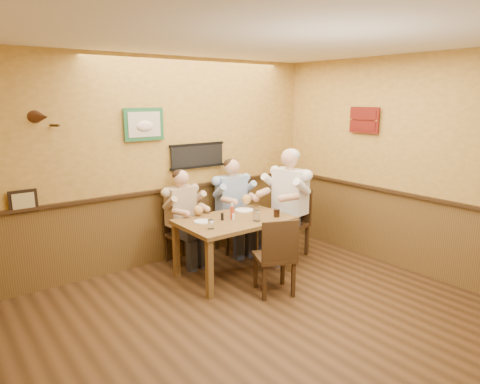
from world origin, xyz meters
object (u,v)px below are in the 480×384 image
Objects in this scene: chair_back_right at (231,222)px; chair_right_end at (289,223)px; hot_sauce_bottle at (232,212)px; diner_white_elder at (290,209)px; chair_back_left at (182,233)px; cola_tumbler at (277,213)px; diner_blue_polo at (231,210)px; dining_table at (235,226)px; water_glass_mid at (257,216)px; salt_shaker at (233,217)px; chair_near_side at (274,255)px; water_glass_left at (211,224)px; diner_tan_shirt at (181,221)px; pepper_shaker at (222,217)px.

chair_right_end is (0.55, -0.68, 0.05)m from chair_back_right.
diner_white_elder is at bearing 3.06° from hot_sauce_bottle.
chair_back_left is 0.82m from chair_back_right.
chair_back_right is 1.07m from cola_tumbler.
chair_right_end is at bearing 30.93° from cola_tumbler.
diner_white_elder is at bearing -45.01° from diner_blue_polo.
diner_white_elder is (0.00, 0.00, 0.21)m from chair_right_end.
diner_white_elder is 1.07m from hot_sauce_bottle.
dining_table is 0.34m from water_glass_mid.
dining_table is 17.64× the size of salt_shaker.
chair_near_side is 9.04× the size of cola_tumbler.
chair_back_right is 8.15× the size of water_glass_left.
chair_right_end is 1.12m from hot_sauce_bottle.
diner_blue_polo is at bearing -150.83° from diner_white_elder.
diner_tan_shirt is at bearing 115.76° from water_glass_mid.
dining_table is 7.59× the size of hot_sauce_bottle.
diner_blue_polo is 0.97m from pepper_shaker.
chair_near_side is 5.06× the size of hot_sauce_bottle.
dining_table is 1.00× the size of diner_white_elder.
salt_shaker is (-0.02, -0.06, -0.05)m from hot_sauce_bottle.
salt_shaker is at bearing 158.36° from cola_tumbler.
salt_shaker is (0.28, -0.83, 0.20)m from diner_tan_shirt.
cola_tumbler is 1.30× the size of salt_shaker.
salt_shaker is (-0.05, -0.05, 0.13)m from dining_table.
water_glass_mid reaches higher than dining_table.
diner_blue_polo reaches higher than dining_table.
chair_right_end is (1.03, 0.07, -0.17)m from dining_table.
pepper_shaker is at bearing -82.10° from diner_tan_shirt.
diner_blue_polo is 0.89× the size of diner_white_elder.
water_glass_left is (-0.52, 0.54, 0.34)m from chair_near_side.
cola_tumbler is (-0.55, -0.33, 0.31)m from chair_right_end.
hot_sauce_bottle is 0.14m from pepper_shaker.
chair_back_left is at bearing -127.40° from chair_right_end.
chair_near_side is at bearing -74.24° from pepper_shaker.
dining_table is 1.60× the size of chair_back_right.
chair_back_right is at bearing 55.72° from salt_shaker.
chair_right_end reaches higher than chair_near_side.
diner_blue_polo is at bearing 54.85° from hot_sauce_bottle.
diner_blue_polo is 1.02m from cola_tumbler.
chair_back_left is 10.40× the size of salt_shaker.
hot_sauce_bottle is (-0.51, 0.27, 0.04)m from cola_tumbler.
hot_sauce_bottle is (-0.19, 0.26, 0.03)m from water_glass_mid.
water_glass_mid reaches higher than chair_back_left.
pepper_shaker is (-0.65, -0.71, 0.36)m from chair_back_right.
chair_back_right is 1.38m from water_glass_left.
water_glass_mid is at bearing -56.75° from dining_table.
diner_blue_polo is 15.78× the size of salt_shaker.
diner_white_elder is 15.13× the size of pepper_shaker.
diner_tan_shirt is 1.00m from water_glass_left.
diner_blue_polo is at bearing -8.06° from diner_tan_shirt.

